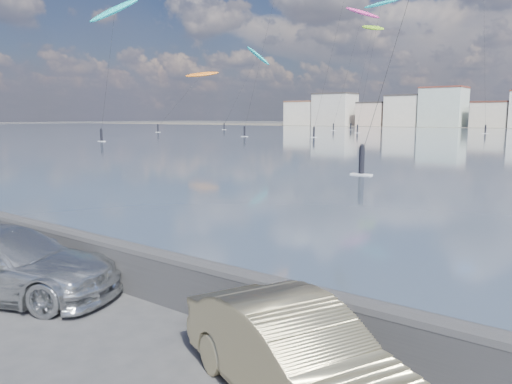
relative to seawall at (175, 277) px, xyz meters
The scene contains 10 objects.
ground 2.76m from the seawall, 90.00° to the right, with size 700.00×700.00×0.00m, color #333335.
seawall is the anchor object (origin of this frame).
car_silver 3.64m from the seawall, 151.41° to the right, with size 1.99×4.89×1.42m, color silver.
car_champagne 3.94m from the seawall, 20.55° to the right, with size 1.38×3.97×1.31m, color tan.
kitesurfer_5 139.69m from the seawall, 114.40° to the left, with size 8.55×16.09×33.87m.
kitesurfer_10 120.53m from the seawall, 133.32° to the left, with size 8.14×16.10×15.55m.
kitesurfer_13 78.89m from the seawall, 143.39° to the left, with size 8.69×10.23×23.33m.
kitesurfer_14 147.30m from the seawall, 126.67° to the left, with size 9.92×15.67×25.90m.
kitesurfer_16 149.69m from the seawall, 113.36° to the left, with size 9.01×14.45×31.50m.
kitesurfer_19 122.00m from the seawall, 112.16° to the left, with size 8.94×12.52×31.55m.
Camera 1 is at (6.95, -3.76, 3.68)m, focal length 35.00 mm.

